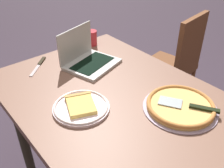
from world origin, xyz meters
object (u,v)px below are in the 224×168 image
at_px(pizza_tray, 180,106).
at_px(dining_table, 114,107).
at_px(chair_far, 176,62).
at_px(drink_cup, 92,38).
at_px(table_knife, 39,64).
at_px(laptop, 87,58).
at_px(pizza_plate, 81,106).

bearing_deg(pizza_tray, dining_table, 31.21).
bearing_deg(chair_far, drink_cup, 67.07).
bearing_deg(table_knife, laptop, -127.62).
xyz_separation_m(laptop, pizza_tray, (-0.63, -0.09, -0.02)).
relative_size(laptop, pizza_plate, 1.31).
bearing_deg(pizza_tray, table_knife, 21.65).
xyz_separation_m(laptop, table_knife, (0.18, 0.23, -0.04)).
xyz_separation_m(pizza_plate, pizza_tray, (-0.30, -0.36, 0.00)).
bearing_deg(dining_table, chair_far, -72.54).
height_order(dining_table, laptop, laptop).
distance_m(pizza_plate, chair_far, 1.15).
height_order(laptop, pizza_plate, laptop).
relative_size(dining_table, pizza_tray, 3.65).
height_order(dining_table, drink_cup, drink_cup).
bearing_deg(table_knife, chair_far, -102.92).
bearing_deg(pizza_tray, chair_far, -52.27).
distance_m(dining_table, pizza_tray, 0.34).
height_order(dining_table, pizza_tray, pizza_tray).
relative_size(pizza_tray, drink_cup, 3.41).
xyz_separation_m(pizza_tray, table_knife, (0.81, 0.32, -0.01)).
xyz_separation_m(dining_table, laptop, (0.35, -0.08, 0.12)).
bearing_deg(pizza_tray, pizza_plate, 50.32).
bearing_deg(pizza_tray, drink_cup, -6.40).
xyz_separation_m(pizza_tray, drink_cup, (0.84, -0.09, 0.03)).
height_order(pizza_tray, drink_cup, drink_cup).
height_order(pizza_tray, chair_far, chair_far).
xyz_separation_m(table_knife, drink_cup, (0.03, -0.41, 0.05)).
height_order(pizza_plate, pizza_tray, same).
relative_size(pizza_plate, drink_cup, 2.62).
height_order(pizza_plate, drink_cup, drink_cup).
distance_m(laptop, pizza_plate, 0.43).
bearing_deg(chair_far, dining_table, 107.46).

